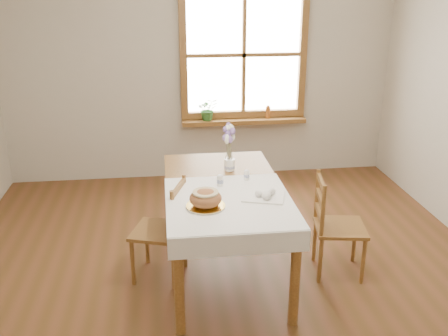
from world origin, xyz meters
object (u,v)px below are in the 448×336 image
at_px(flower_vase, 230,166).
at_px(dining_table, 224,196).
at_px(chair_right, 340,226).
at_px(bread_plate, 206,206).
at_px(chair_left, 158,229).

bearing_deg(flower_vase, dining_table, -105.16).
xyz_separation_m(chair_right, bread_plate, (-1.09, -0.25, 0.35)).
xyz_separation_m(chair_left, flower_vase, (0.61, 0.33, 0.39)).
bearing_deg(bread_plate, flower_vase, 69.49).
relative_size(chair_right, flower_vase, 8.57).
relative_size(dining_table, chair_left, 1.94).
relative_size(chair_left, flower_vase, 8.53).
height_order(chair_right, flower_vase, flower_vase).
bearing_deg(bread_plate, dining_table, 65.30).
bearing_deg(bread_plate, chair_left, 132.48).
bearing_deg(chair_right, dining_table, 91.19).
distance_m(dining_table, chair_left, 0.58).
relative_size(chair_left, bread_plate, 3.11).
relative_size(bread_plate, flower_vase, 2.74).
height_order(bread_plate, flower_vase, flower_vase).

